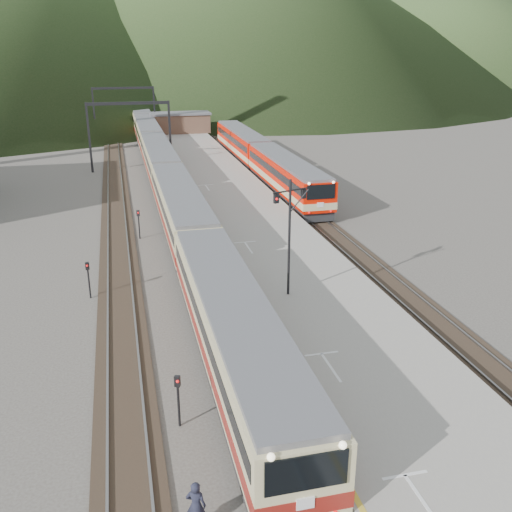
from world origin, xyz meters
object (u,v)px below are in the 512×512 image
object	(u,v)px
main_train	(159,160)
signal_mast	(290,226)
second_train	(261,157)
worker	(196,506)

from	to	relation	value
main_train	signal_mast	distance (m)	36.42
second_train	worker	xyz separation A→B (m)	(-14.50, -49.41, -1.16)
worker	main_train	bearing A→B (deg)	-70.17
second_train	signal_mast	size ratio (longest dim) A/B	6.14
main_train	worker	bearing A→B (deg)	-93.41
signal_mast	worker	xyz separation A→B (m)	(-7.22, -14.27, -4.14)
second_train	main_train	bearing A→B (deg)	175.50
main_train	worker	size ratio (longest dim) A/B	58.98
main_train	second_train	size ratio (longest dim) A/B	2.57
second_train	signal_mast	world-z (taller)	signal_mast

